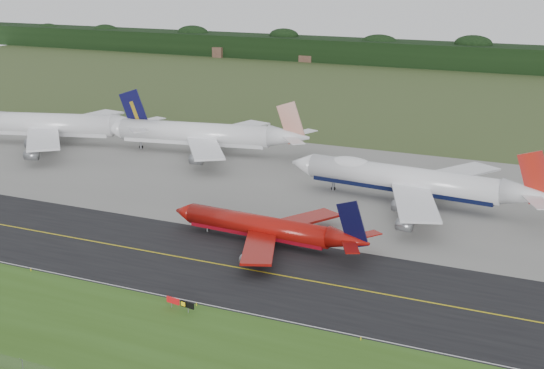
% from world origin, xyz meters
% --- Properties ---
extents(ground, '(600.00, 600.00, 0.00)m').
position_xyz_m(ground, '(0.00, 0.00, 0.00)').
color(ground, '#354520').
rests_on(ground, ground).
extents(grass_verge, '(400.00, 30.00, 0.01)m').
position_xyz_m(grass_verge, '(0.00, -35.00, 0.01)').
color(grass_verge, '#36591A').
rests_on(grass_verge, ground).
extents(taxiway, '(400.00, 32.00, 0.02)m').
position_xyz_m(taxiway, '(0.00, -4.00, 0.01)').
color(taxiway, black).
rests_on(taxiway, ground).
extents(apron, '(400.00, 78.00, 0.01)m').
position_xyz_m(apron, '(0.00, 51.00, 0.01)').
color(apron, gray).
rests_on(apron, ground).
extents(taxiway_centreline, '(400.00, 0.40, 0.00)m').
position_xyz_m(taxiway_centreline, '(0.00, -4.00, 0.03)').
color(taxiway_centreline, gold).
rests_on(taxiway_centreline, taxiway).
extents(taxiway_edge_line, '(400.00, 0.25, 0.00)m').
position_xyz_m(taxiway_edge_line, '(0.00, -19.50, 0.03)').
color(taxiway_edge_line, silver).
rests_on(taxiway_edge_line, taxiway).
extents(horizon_treeline, '(700.00, 25.00, 12.00)m').
position_xyz_m(horizon_treeline, '(0.00, 273.76, 5.47)').
color(horizon_treeline, black).
rests_on(horizon_treeline, ground).
extents(jet_ba_747, '(61.94, 51.06, 15.56)m').
position_xyz_m(jet_ba_747, '(21.49, 45.52, 5.30)').
color(jet_ba_747, white).
rests_on(jet_ba_747, ground).
extents(jet_red_737, '(42.22, 34.37, 11.40)m').
position_xyz_m(jet_red_737, '(3.07, 9.17, 3.15)').
color(jet_red_737, maroon).
rests_on(jet_red_737, ground).
extents(jet_navy_gold, '(64.97, 55.33, 17.04)m').
position_xyz_m(jet_navy_gold, '(-91.27, 57.56, 5.60)').
color(jet_navy_gold, white).
rests_on(jet_navy_gold, ground).
extents(jet_star_tail, '(60.53, 50.04, 16.00)m').
position_xyz_m(jet_star_tail, '(-43.07, 66.69, 5.33)').
color(jet_star_tail, white).
rests_on(jet_star_tail, ground).
extents(taxiway_sign, '(5.31, 0.92, 1.78)m').
position_xyz_m(taxiway_sign, '(2.84, -22.91, 1.25)').
color(taxiway_sign, slate).
rests_on(taxiway_sign, ground).
extents(edge_marker_left, '(0.16, 0.16, 0.50)m').
position_xyz_m(edge_marker_left, '(-29.14, -20.50, 0.25)').
color(edge_marker_left, yellow).
rests_on(edge_marker_left, ground).
extents(edge_marker_center, '(0.16, 0.16, 0.50)m').
position_xyz_m(edge_marker_center, '(4.34, -20.50, 0.25)').
color(edge_marker_center, yellow).
rests_on(edge_marker_center, ground).
extents(edge_marker_right, '(0.16, 0.16, 0.50)m').
position_xyz_m(edge_marker_right, '(31.52, -20.50, 0.25)').
color(edge_marker_right, yellow).
rests_on(edge_marker_right, ground).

